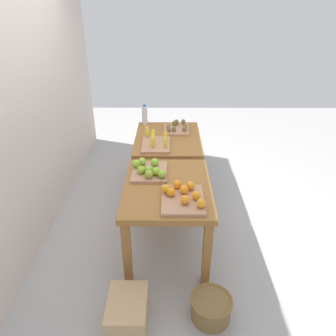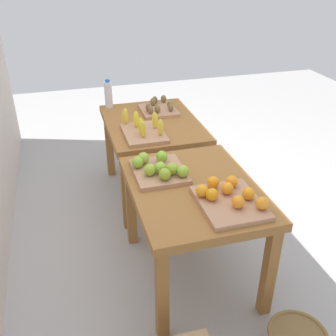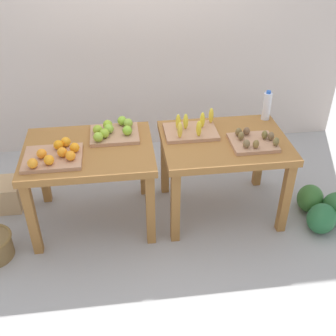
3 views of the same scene
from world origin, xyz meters
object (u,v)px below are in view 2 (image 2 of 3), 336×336
object	(u,v)px
display_table_right	(153,132)
water_bottle	(108,95)
kiwi_bin	(158,109)
apple_bin	(159,169)
display_table_left	(194,200)
banana_crate	(144,130)
orange_bin	(229,198)
watermelon_pile	(157,139)

from	to	relation	value
display_table_right	water_bottle	xyz separation A→B (m)	(0.45, 0.31, 0.24)
kiwi_bin	apple_bin	bearing A→B (deg)	165.54
display_table_left	banana_crate	distance (m)	0.88
apple_bin	water_bottle	bearing A→B (deg)	5.67
water_bottle	banana_crate	bearing A→B (deg)	-165.96
orange_bin	apple_bin	world-z (taller)	apple_bin
display_table_left	orange_bin	bearing A→B (deg)	-150.56
orange_bin	water_bottle	bearing A→B (deg)	13.95
apple_bin	kiwi_bin	distance (m)	1.16
display_table_left	watermelon_pile	xyz separation A→B (m)	(2.02, -0.26, -0.51)
water_bottle	display_table_right	bearing A→B (deg)	-144.99
orange_bin	banana_crate	xyz separation A→B (m)	(1.10, 0.27, 0.00)
display_table_right	watermelon_pile	bearing A→B (deg)	-16.23
display_table_left	water_bottle	world-z (taller)	water_bottle
banana_crate	watermelon_pile	bearing A→B (deg)	-18.96
orange_bin	water_bottle	world-z (taller)	water_bottle
orange_bin	banana_crate	bearing A→B (deg)	13.89
apple_bin	kiwi_bin	size ratio (longest dim) A/B	1.08
water_bottle	apple_bin	bearing A→B (deg)	-174.33
watermelon_pile	display_table_right	bearing A→B (deg)	163.77
apple_bin	watermelon_pile	world-z (taller)	apple_bin
banana_crate	watermelon_pile	xyz separation A→B (m)	(1.16, -0.40, -0.66)
display_table_left	apple_bin	size ratio (longest dim) A/B	2.60
orange_bin	kiwi_bin	distance (m)	1.57
display_table_left	banana_crate	world-z (taller)	banana_crate
orange_bin	banana_crate	distance (m)	1.14
banana_crate	display_table_left	bearing A→B (deg)	-171.00
apple_bin	display_table_left	bearing A→B (deg)	-139.46
orange_bin	apple_bin	xyz separation A→B (m)	(0.45, 0.31, 0.01)
banana_crate	water_bottle	xyz separation A→B (m)	(0.71, 0.18, 0.09)
display_table_left	apple_bin	world-z (taller)	apple_bin
display_table_right	banana_crate	xyz separation A→B (m)	(-0.26, 0.14, 0.15)
banana_crate	kiwi_bin	distance (m)	0.53
apple_bin	water_bottle	xyz separation A→B (m)	(1.36, 0.13, 0.08)
display_table_left	kiwi_bin	bearing A→B (deg)	-4.76
display_table_left	apple_bin	xyz separation A→B (m)	(0.21, 0.18, 0.15)
apple_bin	kiwi_bin	world-z (taller)	apple_bin
display_table_left	kiwi_bin	xyz separation A→B (m)	(1.33, -0.11, 0.14)
banana_crate	water_bottle	world-z (taller)	water_bottle
apple_bin	banana_crate	size ratio (longest dim) A/B	0.91
display_table_right	orange_bin	size ratio (longest dim) A/B	2.36
kiwi_bin	watermelon_pile	bearing A→B (deg)	-12.34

